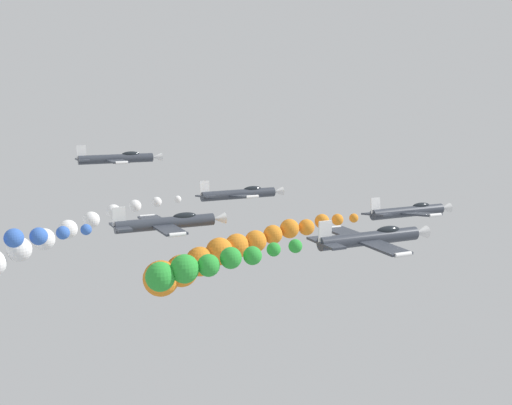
% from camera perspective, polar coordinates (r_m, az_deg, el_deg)
% --- Properties ---
extents(airplane_lead, '(9.54, 10.35, 2.60)m').
position_cam_1_polar(airplane_lead, '(65.92, 14.19, -0.81)').
color(airplane_lead, '#333842').
extents(smoke_trail_lead, '(3.50, 22.45, 5.60)m').
position_cam_1_polar(smoke_trail_lead, '(54.42, -3.81, -5.10)').
color(smoke_trail_lead, orange).
extents(airplane_left_inner, '(9.54, 10.35, 2.55)m').
position_cam_1_polar(airplane_left_inner, '(69.70, -1.52, 0.82)').
color(airplane_left_inner, '#333842').
extents(smoke_trail_left_inner, '(4.30, 20.57, 6.04)m').
position_cam_1_polar(smoke_trail_left_inner, '(63.10, -19.11, -3.32)').
color(smoke_trail_left_inner, white).
extents(airplane_right_inner, '(9.57, 10.35, 2.33)m').
position_cam_1_polar(airplane_right_inner, '(48.59, 10.77, -3.28)').
color(airplane_right_inner, '#333842').
extents(smoke_trail_right_inner, '(2.40, 11.61, 2.84)m').
position_cam_1_polar(smoke_trail_right_inner, '(42.67, -5.21, -6.00)').
color(smoke_trail_right_inner, green).
extents(airplane_left_outer, '(9.56, 10.35, 2.32)m').
position_cam_1_polar(airplane_left_outer, '(54.43, -8.32, -1.90)').
color(airplane_left_outer, '#333842').
extents(airplane_right_outer, '(9.56, 10.35, 2.32)m').
position_cam_1_polar(airplane_right_outer, '(76.01, -12.87, 4.06)').
color(airplane_right_outer, '#333842').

